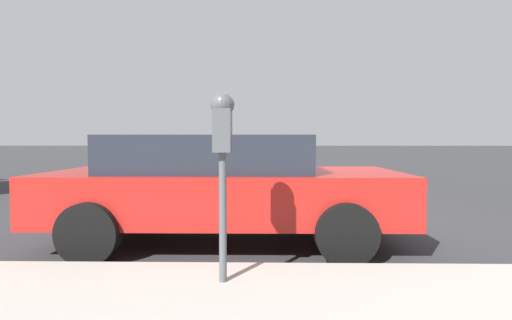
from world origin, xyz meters
The scene contains 3 objects.
ground_plane centered at (0.00, 0.00, 0.00)m, with size 220.00×220.00×0.00m, color #333335.
parking_meter centered at (-2.70, 0.63, 1.28)m, with size 0.21×0.19×1.50m.
car_red centered at (-0.90, 0.83, 0.72)m, with size 2.08×4.24×1.33m.
Camera 1 is at (-5.83, 0.31, 1.26)m, focal length 28.00 mm.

